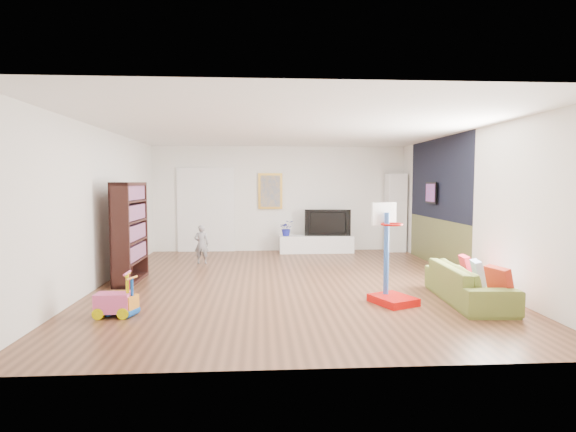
{
  "coord_description": "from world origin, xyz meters",
  "views": [
    {
      "loc": [
        -0.52,
        -7.86,
        1.76
      ],
      "look_at": [
        0.0,
        0.4,
        1.15
      ],
      "focal_mm": 28.0,
      "sensor_mm": 36.0,
      "label": 1
    }
  ],
  "objects": [
    {
      "name": "floor",
      "position": [
        0.0,
        0.0,
        0.0
      ],
      "size": [
        6.5,
        7.5,
        0.0
      ],
      "primitive_type": "cube",
      "color": "brown",
      "rests_on": "ground"
    },
    {
      "name": "ceiling",
      "position": [
        0.0,
        0.0,
        2.7
      ],
      "size": [
        6.5,
        7.5,
        0.0
      ],
      "primitive_type": "cube",
      "color": "white",
      "rests_on": "ground"
    },
    {
      "name": "wall_back",
      "position": [
        0.0,
        3.75,
        1.35
      ],
      "size": [
        6.5,
        0.0,
        2.7
      ],
      "primitive_type": "cube",
      "color": "silver",
      "rests_on": "ground"
    },
    {
      "name": "wall_front",
      "position": [
        0.0,
        -3.75,
        1.35
      ],
      "size": [
        6.5,
        0.0,
        2.7
      ],
      "primitive_type": "cube",
      "color": "silver",
      "rests_on": "ground"
    },
    {
      "name": "wall_left",
      "position": [
        -3.25,
        0.0,
        1.35
      ],
      "size": [
        0.0,
        7.5,
        2.7
      ],
      "primitive_type": "cube",
      "color": "silver",
      "rests_on": "ground"
    },
    {
      "name": "wall_right",
      "position": [
        3.25,
        0.0,
        1.35
      ],
      "size": [
        0.0,
        7.5,
        2.7
      ],
      "primitive_type": "cube",
      "color": "silver",
      "rests_on": "ground"
    },
    {
      "name": "navy_accent",
      "position": [
        3.23,
        1.4,
        1.85
      ],
      "size": [
        0.01,
        3.2,
        1.7
      ],
      "primitive_type": "cube",
      "color": "black",
      "rests_on": "wall_right"
    },
    {
      "name": "olive_wainscot",
      "position": [
        3.23,
        1.4,
        0.5
      ],
      "size": [
        0.01,
        3.2,
        1.0
      ],
      "primitive_type": "cube",
      "color": "brown",
      "rests_on": "wall_right"
    },
    {
      "name": "doorway",
      "position": [
        -1.9,
        3.71,
        1.05
      ],
      "size": [
        1.45,
        0.06,
        2.1
      ],
      "primitive_type": "cube",
      "color": "white",
      "rests_on": "ground"
    },
    {
      "name": "painting_back",
      "position": [
        -0.25,
        3.71,
        1.55
      ],
      "size": [
        0.62,
        0.06,
        0.92
      ],
      "primitive_type": "cube",
      "color": "gold",
      "rests_on": "wall_back"
    },
    {
      "name": "artwork_right",
      "position": [
        3.17,
        1.6,
        1.55
      ],
      "size": [
        0.04,
        0.56,
        0.46
      ],
      "primitive_type": "cube",
      "color": "#7F3F8C",
      "rests_on": "wall_right"
    },
    {
      "name": "media_console",
      "position": [
        0.9,
        3.34,
        0.22
      ],
      "size": [
        1.86,
        0.47,
        0.43
      ],
      "primitive_type": "cube",
      "rotation": [
        0.0,
        0.0,
        0.0
      ],
      "color": "white",
      "rests_on": "ground"
    },
    {
      "name": "tall_cabinet",
      "position": [
        2.96,
        3.46,
        1.0
      ],
      "size": [
        0.47,
        0.47,
        1.99
      ],
      "primitive_type": "cube",
      "rotation": [
        0.0,
        0.0,
        -0.02
      ],
      "color": "white",
      "rests_on": "ground"
    },
    {
      "name": "bookshelf",
      "position": [
        -2.83,
        0.22,
        0.89
      ],
      "size": [
        0.32,
        1.22,
        1.77
      ],
      "primitive_type": "cube",
      "rotation": [
        0.0,
        0.0,
        -0.01
      ],
      "color": "black",
      "rests_on": "ground"
    },
    {
      "name": "sofa",
      "position": [
        2.56,
        -1.48,
        0.27
      ],
      "size": [
        0.84,
        1.9,
        0.54
      ],
      "primitive_type": "imported",
      "rotation": [
        0.0,
        0.0,
        1.51
      ],
      "color": "olive",
      "rests_on": "ground"
    },
    {
      "name": "basketball_hoop",
      "position": [
        1.42,
        -1.53,
        0.74
      ],
      "size": [
        0.72,
        0.77,
        1.48
      ],
      "primitive_type": "cube",
      "rotation": [
        0.0,
        0.0,
        0.42
      ],
      "color": "#BD0B08",
      "rests_on": "ground"
    },
    {
      "name": "ride_on_yellow",
      "position": [
        -2.47,
        -1.82,
        0.28
      ],
      "size": [
        0.43,
        0.28,
        0.55
      ],
      "primitive_type": "cube",
      "rotation": [
        0.0,
        0.0,
        0.05
      ],
      "color": "#FFD100",
      "rests_on": "ground"
    },
    {
      "name": "ride_on_orange",
      "position": [
        -2.36,
        -1.88,
        0.26
      ],
      "size": [
        0.45,
        0.36,
        0.52
      ],
      "primitive_type": "cube",
      "rotation": [
        0.0,
        0.0,
        -0.35
      ],
      "color": "orange",
      "rests_on": "ground"
    },
    {
      "name": "ride_on_pink",
      "position": [
        -2.45,
        -1.93,
        0.3
      ],
      "size": [
        0.45,
        0.28,
        0.59
      ],
      "primitive_type": "cube",
      "rotation": [
        0.0,
        0.0,
        -0.02
      ],
      "color": "#EE579B",
      "rests_on": "ground"
    },
    {
      "name": "child",
      "position": [
        -1.8,
        1.95,
        0.43
      ],
      "size": [
        0.31,
        0.21,
        0.85
      ],
      "primitive_type": "imported",
      "rotation": [
        0.0,
        0.0,
        3.15
      ],
      "color": "gray",
      "rests_on": "ground"
    },
    {
      "name": "tv",
      "position": [
        1.19,
        3.37,
        0.77
      ],
      "size": [
        1.16,
        0.26,
        0.66
      ],
      "primitive_type": "imported",
      "rotation": [
        0.0,
        0.0,
        -0.09
      ],
      "color": "black",
      "rests_on": "media_console"
    },
    {
      "name": "vase_plant",
      "position": [
        0.15,
        3.32,
        0.63
      ],
      "size": [
        0.38,
        0.34,
        0.39
      ],
      "primitive_type": "imported",
      "rotation": [
        0.0,
        0.0,
        0.1
      ],
      "color": "navy",
      "rests_on": "media_console"
    },
    {
      "name": "pillow_left",
      "position": [
        2.72,
        -2.05,
        0.43
      ],
      "size": [
        0.19,
        0.41,
        0.4
      ],
      "primitive_type": "cube",
      "rotation": [
        0.0,
        0.0,
        0.23
      ],
      "color": "#A92715",
      "rests_on": "sofa"
    },
    {
      "name": "pillow_center",
      "position": [
        2.72,
        -1.46,
        0.43
      ],
      "size": [
        0.17,
        0.38,
        0.36
      ],
      "primitive_type": "cube",
      "rotation": [
        0.0,
        0.0,
        -0.22
      ],
      "color": "white",
      "rests_on": "sofa"
    },
    {
      "name": "pillow_right",
      "position": [
        2.78,
        -0.96,
        0.43
      ],
      "size": [
        0.14,
        0.35,
        0.34
      ],
      "primitive_type": "cube",
      "rotation": [
        0.0,
        0.0,
        -0.14
      ],
      "color": "red",
      "rests_on": "sofa"
    }
  ]
}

